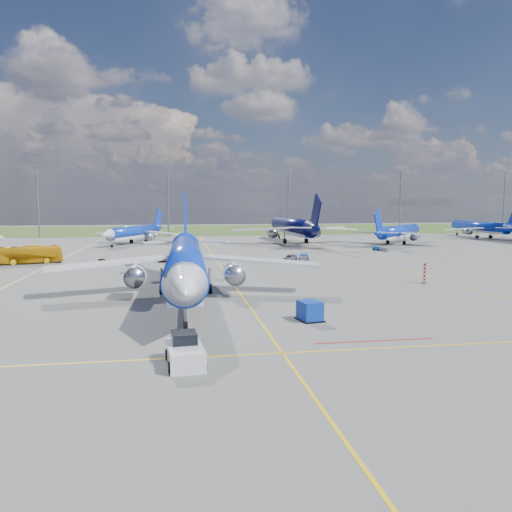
{
  "coord_description": "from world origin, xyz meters",
  "views": [
    {
      "loc": [
        -7.61,
        -55.03,
        11.06
      ],
      "look_at": [
        2.83,
        9.96,
        4.0
      ],
      "focal_mm": 35.0,
      "sensor_mm": 36.0,
      "label": 1
    }
  ],
  "objects": [
    {
      "name": "service_car_b",
      "position": [
        -9.1,
        38.82,
        0.57
      ],
      "size": [
        4.4,
        2.7,
        1.14
      ],
      "primitive_type": "imported",
      "rotation": [
        0.0,
        0.0,
        1.36
      ],
      "color": "#999999",
      "rests_on": "ground"
    },
    {
      "name": "warning_post",
      "position": [
        26.0,
        8.0,
        1.5
      ],
      "size": [
        0.5,
        0.5,
        3.0
      ],
      "primitive_type": "cylinder",
      "color": "red",
      "rests_on": "ground"
    },
    {
      "name": "bg_jet_n",
      "position": [
        24.41,
        80.09,
        0.0
      ],
      "size": [
        38.63,
        49.93,
        12.8
      ],
      "primitive_type": null,
      "rotation": [
        0.0,
        0.0,
        3.17
      ],
      "color": "#070A3C",
      "rests_on": "ground"
    },
    {
      "name": "bg_jet_nnw",
      "position": [
        -18.75,
        82.42,
        0.0
      ],
      "size": [
        38.31,
        42.67,
        9.16
      ],
      "primitive_type": null,
      "rotation": [
        0.0,
        0.0,
        -0.41
      ],
      "color": "#0C2DAD",
      "rests_on": "ground"
    },
    {
      "name": "pushback_tug",
      "position": [
        -7.15,
        -21.4,
        0.86
      ],
      "size": [
        2.69,
        6.34,
        2.12
      ],
      "rotation": [
        0.0,
        0.0,
        0.08
      ],
      "color": "silver",
      "rests_on": "ground"
    },
    {
      "name": "bg_jet_ene",
      "position": [
        87.04,
        89.07,
        0.0
      ],
      "size": [
        28.75,
        37.56,
        9.78
      ],
      "primitive_type": null,
      "rotation": [
        0.0,
        0.0,
        3.15
      ],
      "color": "#0C2DAD",
      "rests_on": "ground"
    },
    {
      "name": "floodlight_masts",
      "position": [
        10.0,
        110.0,
        12.56
      ],
      "size": [
        202.2,
        0.5,
        22.7
      ],
      "color": "slate",
      "rests_on": "ground"
    },
    {
      "name": "grass_strip",
      "position": [
        0.0,
        150.0,
        0.0
      ],
      "size": [
        400.0,
        80.0,
        0.01
      ],
      "primitive_type": "cube",
      "color": "#2D4719",
      "rests_on": "ground"
    },
    {
      "name": "taxiway_lines",
      "position": [
        0.17,
        27.7,
        0.01
      ],
      "size": [
        60.25,
        160.0,
        0.02
      ],
      "color": "gold",
      "rests_on": "ground"
    },
    {
      "name": "service_car_a",
      "position": [
        -20.87,
        36.04,
        0.59
      ],
      "size": [
        1.58,
        3.55,
        1.19
      ],
      "primitive_type": "imported",
      "rotation": [
        0.0,
        0.0,
        -0.05
      ],
      "color": "#999999",
      "rests_on": "ground"
    },
    {
      "name": "uld_container",
      "position": [
        4.71,
        -10.3,
        0.92
      ],
      "size": [
        2.25,
        2.61,
        1.83
      ],
      "primitive_type": "cube",
      "rotation": [
        0.0,
        0.0,
        0.2
      ],
      "color": "#0B329D",
      "rests_on": "ground"
    },
    {
      "name": "ground",
      "position": [
        0.0,
        0.0,
        0.0
      ],
      "size": [
        400.0,
        400.0,
        0.0
      ],
      "primitive_type": "plane",
      "color": "#4F4F4D",
      "rests_on": "ground"
    },
    {
      "name": "service_car_c",
      "position": [
        13.88,
        37.57,
        0.56
      ],
      "size": [
        3.72,
        3.96,
        1.12
      ],
      "primitive_type": "imported",
      "rotation": [
        0.0,
        0.0,
        -0.71
      ],
      "color": "#999999",
      "rests_on": "ground"
    },
    {
      "name": "baggage_tug_w",
      "position": [
        16.45,
        37.08,
        0.57
      ],
      "size": [
        2.8,
        5.6,
        1.21
      ],
      "rotation": [
        0.0,
        0.0,
        -0.26
      ],
      "color": "navy",
      "rests_on": "ground"
    },
    {
      "name": "baggage_tug_e",
      "position": [
        38.75,
        53.15,
        0.44
      ],
      "size": [
        2.51,
        4.33,
        0.94
      ],
      "rotation": [
        0.0,
        0.0,
        0.36
      ],
      "color": "#1B5EA6",
      "rests_on": "ground"
    },
    {
      "name": "apron_bus",
      "position": [
        -34.46,
        40.47,
        1.68
      ],
      "size": [
        12.36,
        6.23,
        3.36
      ],
      "primitive_type": "imported",
      "rotation": [
        0.0,
        0.0,
        1.87
      ],
      "color": "#CD910C",
      "rests_on": "ground"
    },
    {
      "name": "main_airliner",
      "position": [
        -6.62,
        2.6,
        0.0
      ],
      "size": [
        36.32,
        47.12,
        12.14
      ],
      "primitive_type": null,
      "rotation": [
        0.0,
        0.0,
        -0.02
      ],
      "color": "#0C2DAD",
      "rests_on": "ground"
    },
    {
      "name": "bg_jet_ne",
      "position": [
        51.96,
        71.68,
        0.0
      ],
      "size": [
        44.66,
        44.92,
        9.42
      ],
      "primitive_type": null,
      "rotation": [
        0.0,
        0.0,
        2.38
      ],
      "color": "#0C2DAD",
      "rests_on": "ground"
    },
    {
      "name": "baggage_tug_c",
      "position": [
        -15.99,
        36.25,
        0.45
      ],
      "size": [
        1.69,
        4.42,
        0.97
      ],
      "rotation": [
        0.0,
        0.0,
        0.13
      ],
      "color": "navy",
      "rests_on": "ground"
    }
  ]
}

